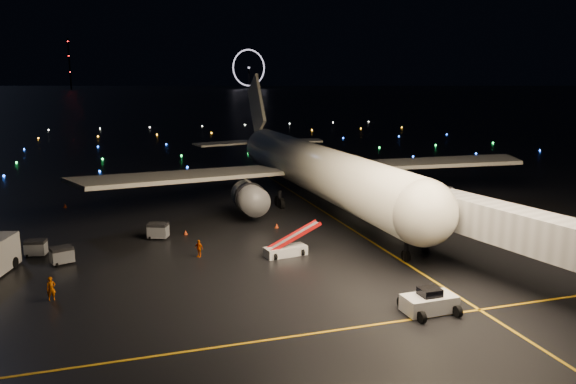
# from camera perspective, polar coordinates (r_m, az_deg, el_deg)

# --- Properties ---
(ground) EXTENTS (2000.00, 2000.00, 0.00)m
(ground) POSITION_cam_1_polar(r_m,az_deg,el_deg) (343.28, -15.38, 8.47)
(ground) COLOR black
(ground) RESTS_ON ground
(lane_centre) EXTENTS (0.25, 80.00, 0.02)m
(lane_centre) POSITION_cam_1_polar(r_m,az_deg,el_deg) (65.02, 5.85, -3.38)
(lane_centre) COLOR gold
(lane_centre) RESTS_ON ground
(lane_cross) EXTENTS (60.00, 0.25, 0.02)m
(lane_cross) POSITION_cam_1_polar(r_m,az_deg,el_deg) (37.56, -3.37, -14.95)
(lane_cross) COLOR gold
(lane_cross) RESTS_ON ground
(airliner) EXTENTS (62.04, 59.09, 17.16)m
(airliner) POSITION_cam_1_polar(r_m,az_deg,el_deg) (74.97, 1.86, 5.35)
(airliner) COLOR silver
(airliner) RESTS_ON ground
(pushback_tug) EXTENTS (3.93, 2.15, 1.84)m
(pushback_tug) POSITION_cam_1_polar(r_m,az_deg,el_deg) (42.63, 14.16, -10.62)
(pushback_tug) COLOR silver
(pushback_tug) RESTS_ON ground
(belt_loader) EXTENTS (6.12, 2.53, 2.88)m
(belt_loader) POSITION_cam_1_polar(r_m,az_deg,el_deg) (53.62, -0.26, -5.00)
(belt_loader) COLOR silver
(belt_loader) RESTS_ON ground
(crew_a) EXTENTS (0.74, 0.56, 1.85)m
(crew_a) POSITION_cam_1_polar(r_m,az_deg,el_deg) (47.09, -22.93, -9.03)
(crew_a) COLOR #E55B00
(crew_a) RESTS_ON ground
(crew_c) EXTENTS (0.96, 1.01, 1.68)m
(crew_c) POSITION_cam_1_polar(r_m,az_deg,el_deg) (54.08, -9.04, -5.67)
(crew_c) COLOR #E55B00
(crew_c) RESTS_ON ground
(safety_cone_0) EXTENTS (0.55, 0.55, 0.52)m
(safety_cone_0) POSITION_cam_1_polar(r_m,az_deg,el_deg) (63.58, -1.16, -3.43)
(safety_cone_0) COLOR #E84415
(safety_cone_0) RESTS_ON ground
(safety_cone_1) EXTENTS (0.61, 0.61, 0.53)m
(safety_cone_1) POSITION_cam_1_polar(r_m,az_deg,el_deg) (71.42, -4.47, -1.77)
(safety_cone_1) COLOR #E84415
(safety_cone_1) RESTS_ON ground
(safety_cone_2) EXTENTS (0.52, 0.52, 0.51)m
(safety_cone_2) POSITION_cam_1_polar(r_m,az_deg,el_deg) (61.93, -10.36, -4.04)
(safety_cone_2) COLOR #E84415
(safety_cone_2) RESTS_ON ground
(safety_cone_3) EXTENTS (0.50, 0.50, 0.55)m
(safety_cone_3) POSITION_cam_1_polar(r_m,az_deg,el_deg) (78.75, -21.71, -1.30)
(safety_cone_3) COLOR #E84415
(safety_cone_3) RESTS_ON ground
(ferris_wheel) EXTENTS (49.33, 16.80, 52.00)m
(ferris_wheel) POSITION_cam_1_polar(r_m,az_deg,el_deg) (784.32, -3.99, 12.33)
(ferris_wheel) COLOR black
(ferris_wheel) RESTS_ON ground
(radio_mast) EXTENTS (1.80, 1.80, 64.00)m
(radio_mast) POSITION_cam_1_polar(r_m,az_deg,el_deg) (784.18, -21.32, 12.02)
(radio_mast) COLOR black
(radio_mast) RESTS_ON ground
(taxiway_lights) EXTENTS (164.00, 92.00, 0.36)m
(taxiway_lights) POSITION_cam_1_polar(r_m,az_deg,el_deg) (150.11, -12.37, 5.05)
(taxiway_lights) COLOR black
(taxiway_lights) RESTS_ON ground
(baggage_cart_0) EXTENTS (2.39, 2.07, 1.70)m
(baggage_cart_0) POSITION_cam_1_polar(r_m,az_deg,el_deg) (60.75, -13.05, -3.88)
(baggage_cart_0) COLOR gray
(baggage_cart_0) RESTS_ON ground
(baggage_cart_1) EXTENTS (2.25, 1.91, 1.62)m
(baggage_cart_1) POSITION_cam_1_polar(r_m,az_deg,el_deg) (55.43, -21.98, -6.00)
(baggage_cart_1) COLOR gray
(baggage_cart_1) RESTS_ON ground
(baggage_cart_2) EXTENTS (2.06, 1.61, 1.57)m
(baggage_cart_2) POSITION_cam_1_polar(r_m,az_deg,el_deg) (58.77, -24.23, -5.23)
(baggage_cart_2) COLOR gray
(baggage_cart_2) RESTS_ON ground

